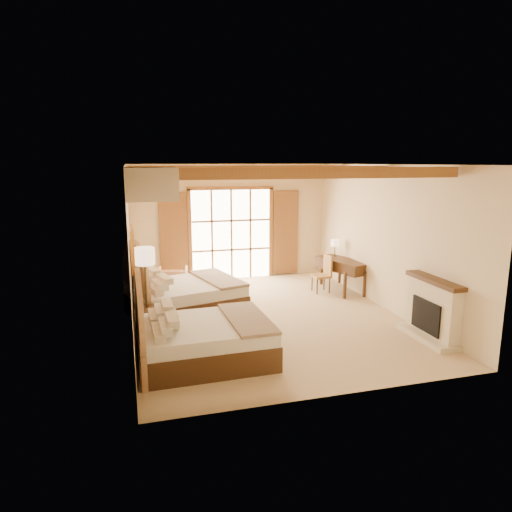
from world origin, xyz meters
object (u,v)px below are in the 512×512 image
object	(u,v)px
bed_far	(178,294)
nightstand	(150,324)
bed_near	(195,337)
armchair	(173,281)
desk	(342,274)

from	to	relation	value
bed_far	nightstand	size ratio (longest dim) A/B	4.27
bed_near	nightstand	world-z (taller)	bed_near
bed_far	armchair	size ratio (longest dim) A/B	3.60
bed_near	nightstand	xyz separation A→B (m)	(-0.66, 1.17, -0.12)
bed_near	bed_far	xyz separation A→B (m)	(-0.01, 2.50, 0.02)
desk	bed_near	bearing A→B (deg)	-160.71
bed_near	bed_far	size ratio (longest dim) A/B	0.83
nightstand	desk	xyz separation A→B (m)	(4.92, 2.12, 0.12)
bed_far	armchair	xyz separation A→B (m)	(0.04, 1.65, -0.12)
armchair	bed_far	bearing A→B (deg)	98.25
nightstand	armchair	xyz separation A→B (m)	(0.69, 2.99, 0.02)
bed_far	nightstand	xyz separation A→B (m)	(-0.65, -1.33, -0.14)
bed_far	nightstand	world-z (taller)	bed_far
armchair	bed_near	bearing A→B (deg)	99.16
nightstand	armchair	size ratio (longest dim) A/B	0.84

